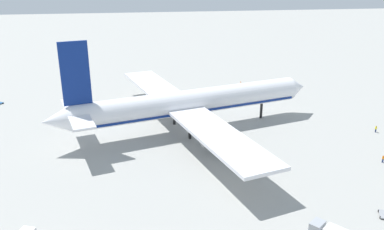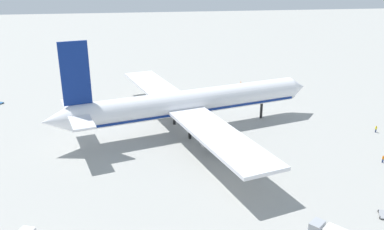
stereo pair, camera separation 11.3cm
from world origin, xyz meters
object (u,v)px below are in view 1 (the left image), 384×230
airliner (187,103)px  ground_worker_2 (383,159)px  ground_worker_1 (376,129)px  traffic_cone_0 (241,82)px  baggage_cart_0 (384,215)px  traffic_cone_1 (160,83)px

airliner → ground_worker_2: bearing=-33.1°
airliner → ground_worker_1: airliner is taller
ground_worker_2 → traffic_cone_0: size_ratio=3.02×
traffic_cone_0 → baggage_cart_0: bearing=-89.9°
ground_worker_1 → traffic_cone_1: size_ratio=3.14×
ground_worker_2 → traffic_cone_0: (-11.54, 64.88, -0.57)m
traffic_cone_1 → airliner: bearing=-86.2°
ground_worker_2 → traffic_cone_1: size_ratio=3.02×
baggage_cart_0 → traffic_cone_0: 82.10m
ground_worker_1 → traffic_cone_1: ground_worker_1 is taller
traffic_cone_1 → ground_worker_2: bearing=-59.7°
baggage_cart_0 → ground_worker_2: size_ratio=1.89×
ground_worker_1 → traffic_cone_1: (-48.34, 53.47, -0.60)m
airliner → ground_worker_1: 46.76m
traffic_cone_0 → airliner: bearing=-122.2°
ground_worker_1 → ground_worker_2: ground_worker_1 is taller
baggage_cart_0 → traffic_cone_1: size_ratio=5.71×
baggage_cart_0 → ground_worker_2: 20.67m
airliner → traffic_cone_0: size_ratio=133.22×
traffic_cone_0 → ground_worker_1: bearing=-68.3°
airliner → ground_worker_1: bearing=-11.4°
baggage_cart_0 → traffic_cone_1: (-28.64, 85.72, 0.01)m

